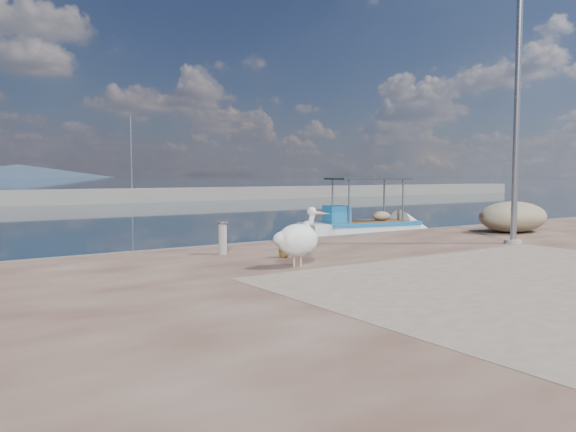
{
  "coord_description": "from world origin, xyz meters",
  "views": [
    {
      "loc": [
        -8.26,
        -8.38,
        2.37
      ],
      "look_at": [
        0.0,
        3.8,
        1.3
      ],
      "focal_mm": 35.0,
      "sensor_mm": 36.0,
      "label": 1
    }
  ],
  "objects_px": {
    "boat_right": "(366,230)",
    "bollard_near": "(223,236)",
    "lamp_post": "(516,122)",
    "pelican": "(298,239)"
  },
  "relations": [
    {
      "from": "boat_right",
      "to": "bollard_near",
      "type": "distance_m",
      "value": 10.22
    },
    {
      "from": "pelican",
      "to": "lamp_post",
      "type": "xyz_separation_m",
      "value": [
        7.18,
        -0.05,
        2.72
      ]
    },
    {
      "from": "boat_right",
      "to": "bollard_near",
      "type": "relative_size",
      "value": 7.17
    },
    {
      "from": "boat_right",
      "to": "lamp_post",
      "type": "relative_size",
      "value": 0.82
    },
    {
      "from": "pelican",
      "to": "bollard_near",
      "type": "height_order",
      "value": "pelican"
    },
    {
      "from": "lamp_post",
      "to": "bollard_near",
      "type": "xyz_separation_m",
      "value": [
        -7.6,
        2.58,
        -2.86
      ]
    },
    {
      "from": "boat_right",
      "to": "lamp_post",
      "type": "xyz_separation_m",
      "value": [
        -1.35,
        -7.46,
        3.59
      ]
    },
    {
      "from": "pelican",
      "to": "lamp_post",
      "type": "height_order",
      "value": "lamp_post"
    },
    {
      "from": "boat_right",
      "to": "pelican",
      "type": "bearing_deg",
      "value": -127.52
    },
    {
      "from": "pelican",
      "to": "lamp_post",
      "type": "bearing_deg",
      "value": 6.02
    }
  ]
}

